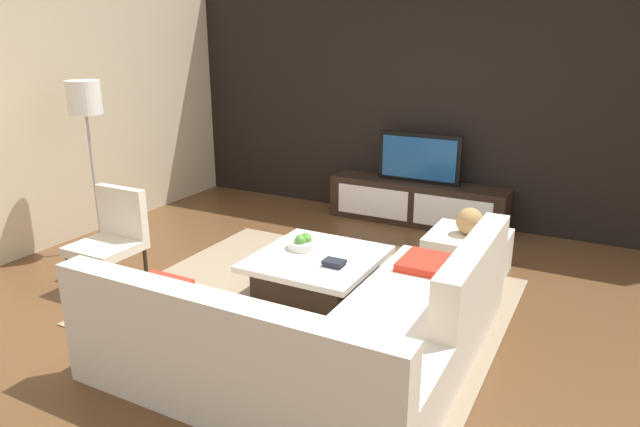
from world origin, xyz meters
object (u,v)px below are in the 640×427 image
ottoman (467,254)px  fruit_bowl (304,243)px  television (419,158)px  decorative_ball (470,221)px  book_stack (334,263)px  accent_chair_near (113,233)px  floor_lamp (85,109)px  coffee_table (317,275)px  media_console (417,203)px  sectional_couch (327,335)px

ottoman → fruit_bowl: bearing=-140.5°
television → decorative_ball: television is taller
television → book_stack: 2.46m
accent_chair_near → floor_lamp: bearing=138.7°
decorative_ball → coffee_table: bearing=-133.1°
media_console → book_stack: 2.43m
television → decorative_ball: 1.54m
media_console → accent_chair_near: size_ratio=2.38×
media_console → decorative_ball: decorative_ball is taller
ottoman → floor_lamp: bearing=-161.8°
accent_chair_near → ottoman: size_ratio=1.24×
accent_chair_near → sectional_couch: bearing=-16.7°
decorative_ball → accent_chair_near: bearing=-148.4°
media_console → book_stack: bearing=-87.1°
coffee_table → decorative_ball: bearing=46.9°
book_stack → media_console: bearing=92.9°
decorative_ball → book_stack: bearing=-123.0°
sectional_couch → media_console: bearing=98.6°
fruit_bowl → decorative_ball: (1.18, 0.98, 0.09)m
sectional_couch → floor_lamp: bearing=163.7°
television → decorative_ball: bearing=-53.6°
coffee_table → fruit_bowl: (-0.18, 0.10, 0.23)m
fruit_bowl → media_console: bearing=82.7°
accent_chair_near → decorative_ball: (2.71, 1.67, 0.04)m
book_stack → fruit_bowl: bearing=151.1°
floor_lamp → book_stack: 2.91m
sectional_couch → floor_lamp: (-3.08, 0.90, 1.18)m
accent_chair_near → television: bearing=50.6°
floor_lamp → decorative_ball: (3.49, 1.15, -0.93)m
ottoman → television: bearing=126.4°
media_console → floor_lamp: floor_lamp is taller
accent_chair_near → floor_lamp: (-0.78, 0.52, 0.97)m
floor_lamp → decorative_ball: bearing=18.2°
decorative_ball → ottoman: bearing=0.0°
fruit_bowl → book_stack: bearing=-28.9°
coffee_table → decorative_ball: size_ratio=4.20×
media_console → ottoman: size_ratio=2.96×
media_console → book_stack: media_console is taller
sectional_couch → fruit_bowl: (-0.78, 1.07, 0.15)m
sectional_couch → decorative_ball: 2.10m
television → sectional_couch: size_ratio=0.42×
book_stack → decorative_ball: bearing=57.0°
accent_chair_near → book_stack: accent_chair_near is taller
sectional_couch → decorative_ball: sectional_couch is taller
coffee_table → floor_lamp: (-2.49, -0.07, 1.26)m
floor_lamp → book_stack: (2.71, -0.05, -1.05)m
media_console → accent_chair_near: bearing=-122.0°
media_console → fruit_bowl: fruit_bowl is taller
coffee_table → ottoman: (1.00, 1.07, -0.00)m
coffee_table → fruit_bowl: bearing=151.9°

